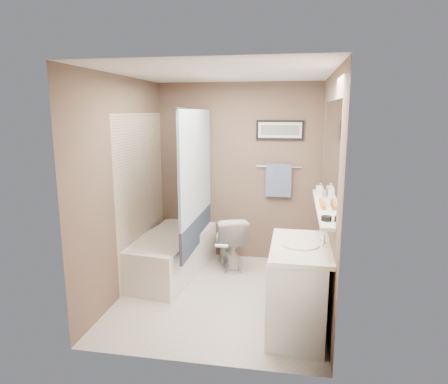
% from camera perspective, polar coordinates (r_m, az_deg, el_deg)
% --- Properties ---
extents(ground, '(2.50, 2.50, 0.00)m').
position_cam_1_polar(ground, '(4.62, -0.34, -14.50)').
color(ground, beige).
rests_on(ground, ground).
extents(ceiling, '(2.20, 2.50, 0.04)m').
position_cam_1_polar(ceiling, '(4.17, -0.38, 16.40)').
color(ceiling, white).
rests_on(ceiling, wall_back).
extents(wall_back, '(2.20, 0.04, 2.40)m').
position_cam_1_polar(wall_back, '(5.43, 2.00, 2.75)').
color(wall_back, brown).
rests_on(wall_back, ground).
extents(wall_front, '(2.20, 0.04, 2.40)m').
position_cam_1_polar(wall_front, '(3.06, -4.55, -4.14)').
color(wall_front, brown).
rests_on(wall_front, ground).
extents(wall_left, '(0.04, 2.50, 2.40)m').
position_cam_1_polar(wall_left, '(4.55, -13.86, 0.72)').
color(wall_left, brown).
rests_on(wall_left, ground).
extents(wall_right, '(0.04, 2.50, 2.40)m').
position_cam_1_polar(wall_right, '(4.18, 14.37, -0.25)').
color(wall_right, brown).
rests_on(wall_right, ground).
extents(tile_surround, '(0.02, 1.55, 2.00)m').
position_cam_1_polar(tile_surround, '(5.04, -11.59, -0.46)').
color(tile_surround, beige).
rests_on(tile_surround, wall_left).
extents(curtain_rod, '(0.02, 1.55, 0.02)m').
position_cam_1_polar(curtain_rod, '(4.73, -4.12, 11.78)').
color(curtain_rod, silver).
rests_on(curtain_rod, wall_left).
extents(curtain_upper, '(0.03, 1.45, 1.28)m').
position_cam_1_polar(curtain_upper, '(4.77, -4.01, 3.94)').
color(curtain_upper, silver).
rests_on(curtain_upper, curtain_rod).
extents(curtain_lower, '(0.03, 1.45, 0.36)m').
position_cam_1_polar(curtain_lower, '(4.94, -3.88, -5.53)').
color(curtain_lower, '#2A394F').
rests_on(curtain_lower, curtain_rod).
extents(mirror, '(0.02, 1.60, 1.00)m').
position_cam_1_polar(mirror, '(3.97, 14.97, 5.26)').
color(mirror, silver).
rests_on(mirror, wall_right).
extents(shelf, '(0.12, 1.60, 0.03)m').
position_cam_1_polar(shelf, '(4.05, 13.82, -2.04)').
color(shelf, silver).
rests_on(shelf, wall_right).
extents(towel_bar, '(0.60, 0.02, 0.02)m').
position_cam_1_polar(towel_bar, '(5.35, 7.84, 3.60)').
color(towel_bar, silver).
rests_on(towel_bar, wall_back).
extents(towel, '(0.34, 0.05, 0.44)m').
position_cam_1_polar(towel, '(5.36, 7.78, 1.67)').
color(towel, '#8091BA').
rests_on(towel, towel_bar).
extents(art_frame, '(0.62, 0.02, 0.26)m').
position_cam_1_polar(art_frame, '(5.32, 7.99, 8.75)').
color(art_frame, black).
rests_on(art_frame, wall_back).
extents(art_mat, '(0.56, 0.00, 0.20)m').
position_cam_1_polar(art_mat, '(5.31, 7.98, 8.75)').
color(art_mat, white).
rests_on(art_mat, art_frame).
extents(art_image, '(0.50, 0.00, 0.13)m').
position_cam_1_polar(art_image, '(5.31, 7.98, 8.74)').
color(art_image, '#595959').
rests_on(art_image, art_mat).
extents(door, '(0.80, 0.02, 2.00)m').
position_cam_1_polar(door, '(3.03, 5.70, -8.34)').
color(door, silver).
rests_on(door, wall_front).
extents(door_handle, '(0.10, 0.02, 0.02)m').
position_cam_1_polar(door_handle, '(3.11, -0.34, -7.70)').
color(door_handle, silver).
rests_on(door_handle, door).
extents(bathtub, '(0.90, 1.58, 0.50)m').
position_cam_1_polar(bathtub, '(5.14, -7.67, -8.82)').
color(bathtub, white).
rests_on(bathtub, ground).
extents(tub_rim, '(0.56, 1.36, 0.02)m').
position_cam_1_polar(tub_rim, '(5.06, -7.74, -6.16)').
color(tub_rim, beige).
rests_on(tub_rim, bathtub).
extents(toilet, '(0.60, 0.77, 0.69)m').
position_cam_1_polar(toilet, '(5.29, 0.70, -7.01)').
color(toilet, silver).
rests_on(toilet, ground).
extents(vanity, '(0.59, 0.95, 0.80)m').
position_cam_1_polar(vanity, '(3.85, 10.89, -13.64)').
color(vanity, white).
rests_on(vanity, ground).
extents(countertop, '(0.54, 0.96, 0.04)m').
position_cam_1_polar(countertop, '(3.70, 10.98, -7.73)').
color(countertop, silver).
rests_on(countertop, vanity).
extents(sink_basin, '(0.34, 0.34, 0.01)m').
position_cam_1_polar(sink_basin, '(3.69, 10.84, -7.31)').
color(sink_basin, silver).
rests_on(sink_basin, countertop).
extents(faucet_spout, '(0.02, 0.02, 0.10)m').
position_cam_1_polar(faucet_spout, '(3.68, 14.00, -6.78)').
color(faucet_spout, silver).
rests_on(faucet_spout, countertop).
extents(faucet_knob, '(0.05, 0.05, 0.05)m').
position_cam_1_polar(faucet_knob, '(3.78, 13.88, -6.60)').
color(faucet_knob, silver).
rests_on(faucet_knob, countertop).
extents(candle_bowl_near, '(0.09, 0.09, 0.04)m').
position_cam_1_polar(candle_bowl_near, '(3.48, 14.42, -3.67)').
color(candle_bowl_near, black).
rests_on(candle_bowl_near, shelf).
extents(hair_brush_front, '(0.05, 0.22, 0.04)m').
position_cam_1_polar(hair_brush_front, '(3.94, 13.93, -1.85)').
color(hair_brush_front, '#C0611B').
rests_on(hair_brush_front, shelf).
extents(hair_brush_back, '(0.05, 0.22, 0.04)m').
position_cam_1_polar(hair_brush_back, '(4.08, 13.81, -1.39)').
color(hair_brush_back, '#C1611B').
rests_on(hair_brush_back, shelf).
extents(pink_comb, '(0.04, 0.16, 0.01)m').
position_cam_1_polar(pink_comb, '(4.24, 13.66, -1.15)').
color(pink_comb, pink).
rests_on(pink_comb, shelf).
extents(glass_jar, '(0.08, 0.08, 0.10)m').
position_cam_1_polar(glass_jar, '(4.54, 13.47, 0.26)').
color(glass_jar, silver).
rests_on(glass_jar, shelf).
extents(soap_bottle, '(0.08, 0.08, 0.15)m').
position_cam_1_polar(soap_bottle, '(4.41, 13.57, 0.26)').
color(soap_bottle, '#999999').
rests_on(soap_bottle, shelf).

